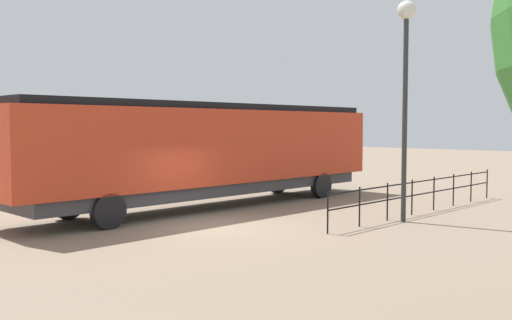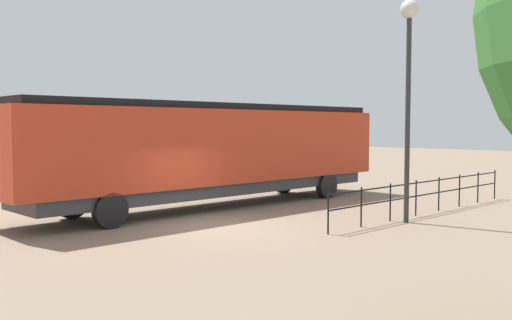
# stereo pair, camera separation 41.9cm
# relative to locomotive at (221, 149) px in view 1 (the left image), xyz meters

# --- Properties ---
(ground_plane) EXTENTS (120.00, 120.00, 0.00)m
(ground_plane) POSITION_rel_locomotive_xyz_m (3.29, -3.22, -2.22)
(ground_plane) COLOR #84705B
(locomotive) EXTENTS (2.85, 16.19, 3.94)m
(locomotive) POSITION_rel_locomotive_xyz_m (0.00, 0.00, 0.00)
(locomotive) COLOR red
(locomotive) RESTS_ON ground_plane
(lamp_post) EXTENTS (0.59, 0.59, 7.06)m
(lamp_post) POSITION_rel_locomotive_xyz_m (6.93, 1.65, 2.96)
(lamp_post) COLOR #2D2D2D
(lamp_post) RESTS_ON ground_plane
(platform_fence) EXTENTS (0.05, 11.31, 1.23)m
(platform_fence) POSITION_rel_locomotive_xyz_m (6.43, 3.92, -1.43)
(platform_fence) COLOR black
(platform_fence) RESTS_ON ground_plane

